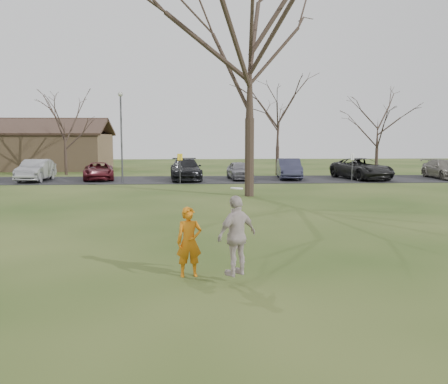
{
  "coord_description": "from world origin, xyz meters",
  "views": [
    {
      "loc": [
        -0.82,
        -10.52,
        3.18
      ],
      "look_at": [
        0.0,
        4.0,
        1.5
      ],
      "focal_mm": 38.0,
      "sensor_mm": 36.0,
      "label": 1
    }
  ],
  "objects": [
    {
      "name": "sign_white",
      "position": [
        10.0,
        22.0,
        1.45
      ],
      "size": [
        0.35,
        0.35,
        2.08
      ],
      "color": "#47474C",
      "rests_on": "ground"
    },
    {
      "name": "car_3",
      "position": [
        -1.68,
        24.71,
        0.83
      ],
      "size": [
        2.61,
        5.61,
        1.59
      ],
      "primitive_type": "imported",
      "rotation": [
        0.0,
        0.0,
        0.07
      ],
      "color": "black",
      "rests_on": "parking_strip"
    },
    {
      "name": "sign_yellow",
      "position": [
        -2.0,
        22.0,
        1.45
      ],
      "size": [
        0.35,
        0.35,
        2.08
      ],
      "color": "#47474C",
      "rests_on": "ground"
    },
    {
      "name": "lamp_post",
      "position": [
        -6.0,
        22.5,
        3.97
      ],
      "size": [
        0.34,
        0.34,
        6.27
      ],
      "color": "#47474C",
      "rests_on": "ground"
    },
    {
      "name": "player_defender",
      "position": [
        -1.02,
        0.14,
        0.8
      ],
      "size": [
        0.64,
        0.47,
        1.61
      ],
      "primitive_type": "imported",
      "rotation": [
        0.0,
        0.0,
        0.15
      ],
      "color": "orange",
      "rests_on": "ground"
    },
    {
      "name": "building",
      "position": [
        -20.0,
        38.0,
        1.93
      ],
      "size": [
        20.6,
        8.5,
        5.14
      ],
      "color": "#8C6D4C",
      "rests_on": "ground"
    },
    {
      "name": "car_7",
      "position": [
        18.19,
        24.85,
        0.76
      ],
      "size": [
        2.2,
        5.01,
        1.43
      ],
      "primitive_type": "imported",
      "rotation": [
        0.0,
        0.0,
        -0.04
      ],
      "color": "slate",
      "rests_on": "parking_strip"
    },
    {
      "name": "car_1",
      "position": [
        -12.53,
        24.49,
        0.82
      ],
      "size": [
        1.69,
        4.73,
        1.56
      ],
      "primitive_type": "imported",
      "rotation": [
        0.0,
        0.0,
        0.01
      ],
      "color": "#9E9EA4",
      "rests_on": "parking_strip"
    },
    {
      "name": "catching_play",
      "position": [
        0.02,
        -0.54,
        1.08
      ],
      "size": [
        1.07,
        0.95,
        1.91
      ],
      "color": "#BEAEAA",
      "rests_on": "ground"
    },
    {
      "name": "big_tree",
      "position": [
        2.0,
        15.0,
        7.0
      ],
      "size": [
        9.0,
        9.0,
        14.0
      ],
      "primitive_type": null,
      "color": "#352821",
      "rests_on": "ground"
    },
    {
      "name": "small_tree_row",
      "position": [
        4.38,
        30.06,
        3.89
      ],
      "size": [
        55.0,
        5.9,
        8.5
      ],
      "color": "#352821",
      "rests_on": "ground"
    },
    {
      "name": "car_2",
      "position": [
        -8.16,
        25.14,
        0.69
      ],
      "size": [
        2.98,
        4.97,
        1.29
      ],
      "primitive_type": "imported",
      "rotation": [
        0.0,
        0.0,
        0.19
      ],
      "color": "#50131A",
      "rests_on": "parking_strip"
    },
    {
      "name": "car_5",
      "position": [
        6.18,
        25.22,
        0.81
      ],
      "size": [
        2.06,
        4.8,
        1.54
      ],
      "primitive_type": "imported",
      "rotation": [
        0.0,
        0.0,
        -0.09
      ],
      "color": "#303148",
      "rests_on": "parking_strip"
    },
    {
      "name": "car_4",
      "position": [
        2.36,
        24.86,
        0.72
      ],
      "size": [
        1.96,
        4.13,
        1.36
      ],
      "primitive_type": "imported",
      "rotation": [
        0.0,
        0.0,
        0.09
      ],
      "color": "slate",
      "rests_on": "parking_strip"
    },
    {
      "name": "ground",
      "position": [
        0.0,
        0.0,
        0.0
      ],
      "size": [
        120.0,
        120.0,
        0.0
      ],
      "primitive_type": "plane",
      "color": "#1E380F",
      "rests_on": "ground"
    },
    {
      "name": "parking_strip",
      "position": [
        0.0,
        25.0,
        0.02
      ],
      "size": [
        62.0,
        6.5,
        0.04
      ],
      "primitive_type": "cube",
      "color": "black",
      "rests_on": "ground"
    },
    {
      "name": "car_6",
      "position": [
        11.63,
        24.64,
        0.83
      ],
      "size": [
        3.9,
        6.17,
        1.59
      ],
      "primitive_type": "imported",
      "rotation": [
        0.0,
        0.0,
        0.24
      ],
      "color": "black",
      "rests_on": "parking_strip"
    }
  ]
}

